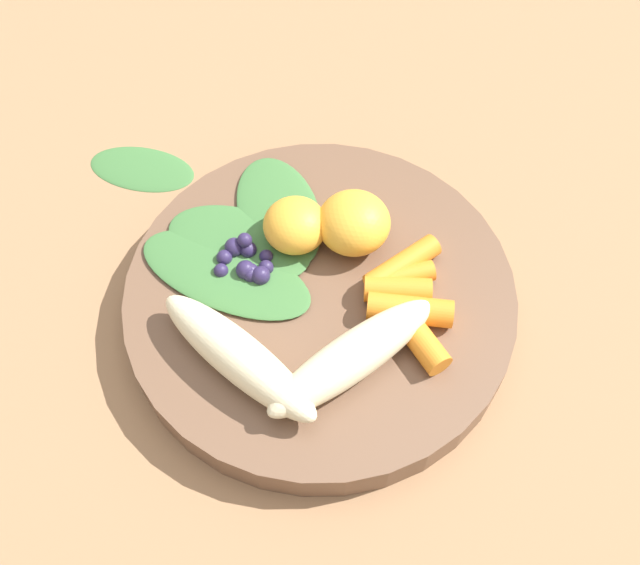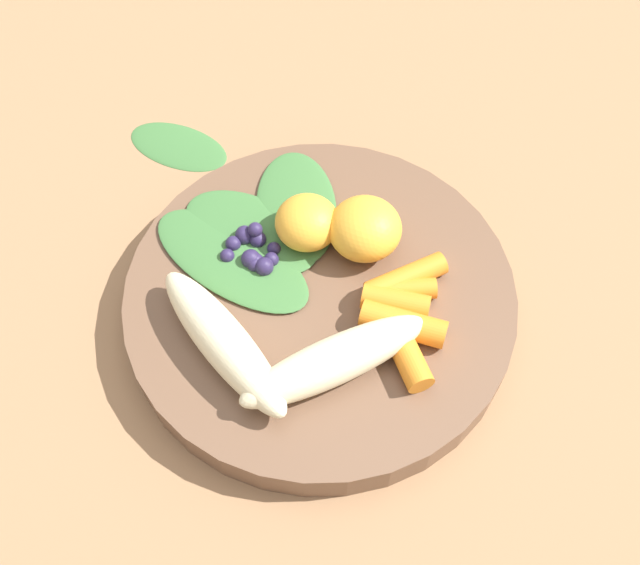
# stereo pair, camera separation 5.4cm
# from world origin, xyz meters

# --- Properties ---
(ground_plane) EXTENTS (2.40, 2.40, 0.00)m
(ground_plane) POSITION_xyz_m (0.00, 0.00, 0.00)
(ground_plane) COLOR #99704C
(bowl) EXTENTS (0.29, 0.29, 0.03)m
(bowl) POSITION_xyz_m (0.00, 0.00, 0.01)
(bowl) COLOR brown
(bowl) RESTS_ON ground_plane
(banana_peeled_left) EXTENTS (0.13, 0.10, 0.03)m
(banana_peeled_left) POSITION_xyz_m (0.01, -0.06, 0.05)
(banana_peeled_left) COLOR beige
(banana_peeled_left) RESTS_ON bowl
(banana_peeled_right) EXTENTS (0.12, 0.12, 0.03)m
(banana_peeled_right) POSITION_xyz_m (-0.06, -0.06, 0.05)
(banana_peeled_right) COLOR beige
(banana_peeled_right) RESTS_ON bowl
(orange_segment_near) EXTENTS (0.05, 0.05, 0.04)m
(orange_segment_near) POSITION_xyz_m (-0.01, 0.05, 0.05)
(orange_segment_near) COLOR #F4A833
(orange_segment_near) RESTS_ON bowl
(orange_segment_far) EXTENTS (0.05, 0.05, 0.04)m
(orange_segment_far) POSITION_xyz_m (0.03, 0.04, 0.05)
(orange_segment_far) COLOR #F4A833
(orange_segment_far) RESTS_ON bowl
(carrot_front) EXTENTS (0.04, 0.06, 0.02)m
(carrot_front) POSITION_xyz_m (0.06, -0.05, 0.04)
(carrot_front) COLOR orange
(carrot_front) RESTS_ON bowl
(carrot_mid_left) EXTENTS (0.06, 0.03, 0.02)m
(carrot_mid_left) POSITION_xyz_m (0.06, -0.03, 0.04)
(carrot_mid_left) COLOR orange
(carrot_mid_left) RESTS_ON bowl
(carrot_mid_right) EXTENTS (0.05, 0.03, 0.02)m
(carrot_mid_right) POSITION_xyz_m (0.05, -0.01, 0.04)
(carrot_mid_right) COLOR orange
(carrot_mid_right) RESTS_ON bowl
(carrot_rear) EXTENTS (0.05, 0.02, 0.02)m
(carrot_rear) POSITION_xyz_m (0.06, -0.00, 0.04)
(carrot_rear) COLOR orange
(carrot_rear) RESTS_ON bowl
(carrot_small) EXTENTS (0.06, 0.05, 0.02)m
(carrot_small) POSITION_xyz_m (0.06, 0.01, 0.04)
(carrot_small) COLOR orange
(carrot_small) RESTS_ON bowl
(blueberry_pile) EXTENTS (0.04, 0.04, 0.02)m
(blueberry_pile) POSITION_xyz_m (-0.05, 0.03, 0.04)
(blueberry_pile) COLOR #2D234C
(blueberry_pile) RESTS_ON bowl
(coconut_shred_patch) EXTENTS (0.05, 0.05, 0.00)m
(coconut_shred_patch) POSITION_xyz_m (-0.06, 0.06, 0.03)
(coconut_shred_patch) COLOR white
(coconut_shred_patch) RESTS_ON bowl
(kale_leaf_left) EXTENTS (0.08, 0.12, 0.01)m
(kale_leaf_left) POSITION_xyz_m (-0.02, 0.07, 0.03)
(kale_leaf_left) COLOR #3D7038
(kale_leaf_left) RESTS_ON bowl
(kale_leaf_right) EXTENTS (0.13, 0.11, 0.01)m
(kale_leaf_right) POSITION_xyz_m (-0.06, 0.05, 0.03)
(kale_leaf_right) COLOR #3D7038
(kale_leaf_right) RESTS_ON bowl
(kale_leaf_rear) EXTENTS (0.15, 0.12, 0.01)m
(kale_leaf_rear) POSITION_xyz_m (-0.07, 0.02, 0.03)
(kale_leaf_rear) COLOR #3D7038
(kale_leaf_rear) RESTS_ON bowl
(kale_leaf_stray) EXTENTS (0.10, 0.08, 0.01)m
(kale_leaf_stray) POSITION_xyz_m (-0.14, 0.16, 0.00)
(kale_leaf_stray) COLOR #3D7038
(kale_leaf_stray) RESTS_ON ground_plane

